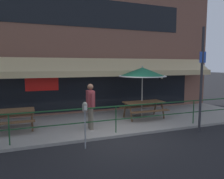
{
  "coord_description": "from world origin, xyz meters",
  "views": [
    {
      "loc": [
        -2.86,
        -6.72,
        2.49
      ],
      "look_at": [
        0.35,
        1.6,
        1.5
      ],
      "focal_mm": 35.0,
      "sensor_mm": 36.0,
      "label": 1
    }
  ],
  "objects_px": {
    "pedestrian_walking": "(90,104)",
    "parking_meter_near": "(85,111)",
    "street_sign_pole": "(201,79)",
    "picnic_table_left": "(8,115)",
    "picnic_table_centre": "(144,105)",
    "patio_umbrella_centre": "(142,72)"
  },
  "relations": [
    {
      "from": "parking_meter_near",
      "to": "patio_umbrella_centre",
      "type": "bearing_deg",
      "value": 37.52
    },
    {
      "from": "picnic_table_left",
      "to": "picnic_table_centre",
      "type": "xyz_separation_m",
      "value": [
        5.55,
        -0.08,
        0.0
      ]
    },
    {
      "from": "patio_umbrella_centre",
      "to": "parking_meter_near",
      "type": "distance_m",
      "value": 4.3
    },
    {
      "from": "picnic_table_left",
      "to": "picnic_table_centre",
      "type": "distance_m",
      "value": 5.55
    },
    {
      "from": "picnic_table_centre",
      "to": "street_sign_pole",
      "type": "relative_size",
      "value": 0.47
    },
    {
      "from": "pedestrian_walking",
      "to": "picnic_table_left",
      "type": "bearing_deg",
      "value": 163.57
    },
    {
      "from": "picnic_table_centre",
      "to": "parking_meter_near",
      "type": "distance_m",
      "value": 4.09
    },
    {
      "from": "picnic_table_left",
      "to": "picnic_table_centre",
      "type": "relative_size",
      "value": 1.0
    },
    {
      "from": "pedestrian_walking",
      "to": "parking_meter_near",
      "type": "bearing_deg",
      "value": -110.97
    },
    {
      "from": "patio_umbrella_centre",
      "to": "street_sign_pole",
      "type": "xyz_separation_m",
      "value": [
        1.1,
        -2.44,
        -0.19
      ]
    },
    {
      "from": "picnic_table_centre",
      "to": "street_sign_pole",
      "type": "height_order",
      "value": "street_sign_pole"
    },
    {
      "from": "street_sign_pole",
      "to": "parking_meter_near",
      "type": "bearing_deg",
      "value": -178.69
    },
    {
      "from": "parking_meter_near",
      "to": "street_sign_pole",
      "type": "distance_m",
      "value": 4.49
    },
    {
      "from": "pedestrian_walking",
      "to": "street_sign_pole",
      "type": "height_order",
      "value": "street_sign_pole"
    },
    {
      "from": "pedestrian_walking",
      "to": "parking_meter_near",
      "type": "height_order",
      "value": "pedestrian_walking"
    },
    {
      "from": "picnic_table_centre",
      "to": "pedestrian_walking",
      "type": "xyz_separation_m",
      "value": [
        -2.7,
        -0.76,
        0.35
      ]
    },
    {
      "from": "street_sign_pole",
      "to": "picnic_table_left",
      "type": "bearing_deg",
      "value": 160.62
    },
    {
      "from": "pedestrian_walking",
      "to": "parking_meter_near",
      "type": "xyz_separation_m",
      "value": [
        -0.61,
        -1.6,
        0.09
      ]
    },
    {
      "from": "picnic_table_left",
      "to": "pedestrian_walking",
      "type": "xyz_separation_m",
      "value": [
        2.86,
        -0.84,
        0.35
      ]
    },
    {
      "from": "picnic_table_left",
      "to": "street_sign_pole",
      "type": "bearing_deg",
      "value": -19.38
    },
    {
      "from": "picnic_table_left",
      "to": "parking_meter_near",
      "type": "distance_m",
      "value": 3.35
    },
    {
      "from": "parking_meter_near",
      "to": "street_sign_pole",
      "type": "xyz_separation_m",
      "value": [
        4.41,
        0.1,
        0.84
      ]
    }
  ]
}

